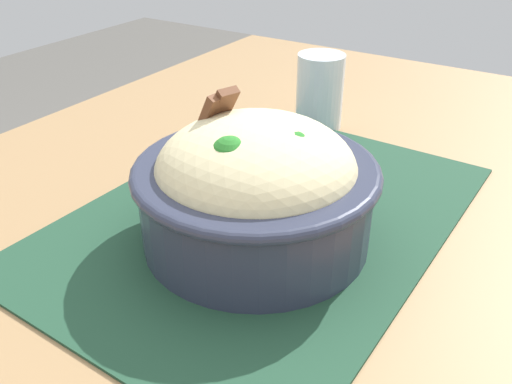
{
  "coord_description": "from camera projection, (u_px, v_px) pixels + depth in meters",
  "views": [
    {
      "loc": [
        -0.41,
        -0.24,
        1.01
      ],
      "look_at": [
        -0.05,
        -0.01,
        0.77
      ],
      "focal_mm": 38.73,
      "sensor_mm": 36.0,
      "label": 1
    }
  ],
  "objects": [
    {
      "name": "table",
      "position": [
        269.0,
        264.0,
        0.59
      ],
      "size": [
        1.19,
        0.81,
        0.72
      ],
      "color": "#99754C",
      "rests_on": "ground_plane"
    },
    {
      "name": "placemat",
      "position": [
        261.0,
        215.0,
        0.55
      ],
      "size": [
        0.47,
        0.34,
        0.0
      ],
      "primitive_type": "cube",
      "rotation": [
        0.0,
        0.0,
        -0.03
      ],
      "color": "#1E422D",
      "rests_on": "table"
    },
    {
      "name": "bowl",
      "position": [
        256.0,
        186.0,
        0.49
      ],
      "size": [
        0.23,
        0.23,
        0.14
      ],
      "color": "#2D3347",
      "rests_on": "placemat"
    },
    {
      "name": "fork",
      "position": [
        289.0,
        171.0,
        0.63
      ],
      "size": [
        0.03,
        0.13,
        0.0
      ],
      "color": "silver",
      "rests_on": "placemat"
    },
    {
      "name": "drinking_glass",
      "position": [
        319.0,
        96.0,
        0.73
      ],
      "size": [
        0.06,
        0.06,
        0.1
      ],
      "color": "silver",
      "rests_on": "table"
    }
  ]
}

